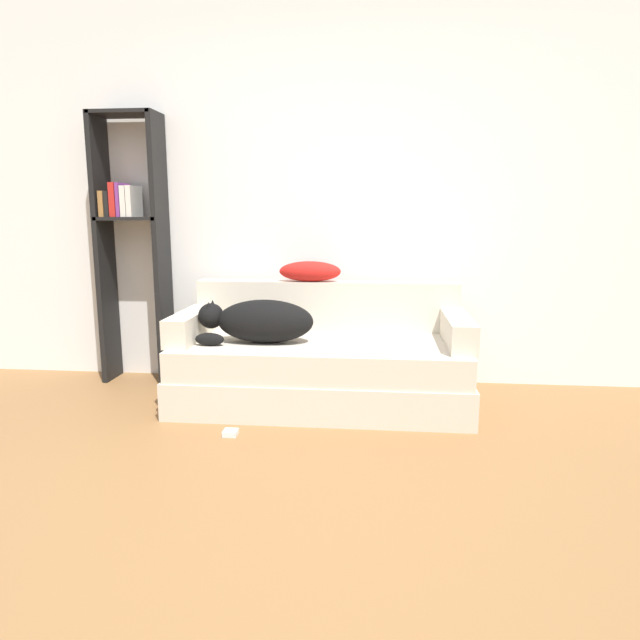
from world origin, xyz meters
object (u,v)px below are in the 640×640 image
(dog, at_px, (259,321))
(throw_pillow, at_px, (310,271))
(couch, at_px, (322,373))
(laptop, at_px, (359,344))
(power_adapter, at_px, (231,433))
(bookshelf, at_px, (130,233))

(dog, xyz_separation_m, throw_pillow, (0.26, 0.43, 0.27))
(couch, relative_size, laptop, 5.23)
(couch, height_order, throw_pillow, throw_pillow)
(dog, height_order, laptop, dog)
(couch, distance_m, power_adapter, 0.76)
(couch, xyz_separation_m, dog, (-0.38, -0.08, 0.34))
(throw_pillow, height_order, bookshelf, bookshelf)
(couch, xyz_separation_m, throw_pillow, (-0.11, 0.34, 0.61))
(bookshelf, bearing_deg, dog, -25.77)
(power_adapter, bearing_deg, couch, 53.26)
(power_adapter, bearing_deg, laptop, 34.95)
(laptop, relative_size, bookshelf, 0.19)
(bookshelf, bearing_deg, laptop, -17.66)
(laptop, bearing_deg, bookshelf, 170.83)
(couch, distance_m, bookshelf, 1.67)
(bookshelf, bearing_deg, throw_pillow, -2.69)
(dog, bearing_deg, laptop, -2.89)
(bookshelf, bearing_deg, power_adapter, -46.47)
(throw_pillow, distance_m, bookshelf, 1.29)
(laptop, xyz_separation_m, throw_pillow, (-0.35, 0.46, 0.39))
(power_adapter, bearing_deg, throw_pillow, 70.69)
(couch, bearing_deg, bookshelf, 163.73)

